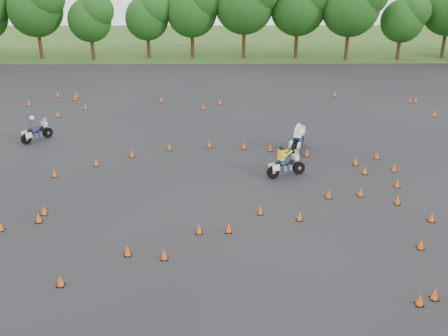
% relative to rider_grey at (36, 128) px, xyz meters
% --- Properties ---
extents(ground, '(140.00, 140.00, 0.00)m').
position_rel_rider_grey_xyz_m(ground, '(12.62, -11.60, -0.91)').
color(ground, '#2D5119').
rests_on(ground, ground).
extents(asphalt_pad, '(62.00, 62.00, 0.00)m').
position_rel_rider_grey_xyz_m(asphalt_pad, '(12.62, -5.60, -0.91)').
color(asphalt_pad, black).
rests_on(asphalt_pad, ground).
extents(treeline, '(86.80, 32.32, 10.93)m').
position_rel_rider_grey_xyz_m(treeline, '(15.98, 23.82, 3.81)').
color(treeline, '#194513').
rests_on(treeline, ground).
extents(traffic_cones, '(36.06, 32.79, 0.45)m').
position_rel_rider_grey_xyz_m(traffic_cones, '(12.61, -5.67, -0.68)').
color(traffic_cones, '#F2540A').
rests_on(traffic_cones, asphalt_pad).
extents(rider_grey, '(2.02, 2.29, 1.81)m').
position_rel_rider_grey_xyz_m(rider_grey, '(0.00, 0.00, 0.00)').
color(rider_grey, '#36393D').
rests_on(rider_grey, ground).
extents(rider_yellow, '(2.47, 1.55, 1.83)m').
position_rel_rider_grey_xyz_m(rider_yellow, '(16.21, -6.07, 0.01)').
color(rider_yellow, yellow).
rests_on(rider_yellow, ground).
extents(rider_white, '(1.66, 2.58, 1.92)m').
position_rel_rider_grey_xyz_m(rider_white, '(17.39, -2.06, 0.05)').
color(rider_white, white).
rests_on(rider_white, ground).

